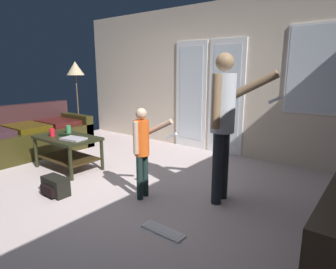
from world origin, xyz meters
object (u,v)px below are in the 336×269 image
object	(u,v)px
leather_couch	(26,138)
person_adult	(224,115)
loose_keyboard	(163,231)
laptop_closed	(73,139)
coffee_table	(68,146)
tv_remote_black	(64,135)
cup_near_edge	(68,129)
person_child	(143,145)
cup_by_laptop	(52,132)
backpack	(55,186)
floor_lamp	(75,72)

from	to	relation	value
leather_couch	person_adult	distance (m)	3.72
loose_keyboard	laptop_closed	size ratio (longest dim) A/B	1.32
coffee_table	tv_remote_black	xyz separation A→B (m)	(-0.10, 0.02, 0.15)
person_adult	loose_keyboard	world-z (taller)	person_adult
cup_near_edge	person_child	bearing A→B (deg)	-7.49
coffee_table	leather_couch	bearing A→B (deg)	-179.89
coffee_table	laptop_closed	size ratio (longest dim) A/B	2.90
loose_keyboard	cup_by_laptop	bearing A→B (deg)	170.68
loose_keyboard	backpack	bearing A→B (deg)	-174.40
person_child	person_adult	bearing A→B (deg)	32.14
person_adult	floor_lamp	world-z (taller)	floor_lamp
backpack	loose_keyboard	xyz separation A→B (m)	(1.53, 0.15, -0.10)
cup_near_edge	tv_remote_black	size ratio (longest dim) A/B	0.71
laptop_closed	backpack	bearing A→B (deg)	-62.19
person_adult	cup_by_laptop	bearing A→B (deg)	-168.56
leather_couch	backpack	world-z (taller)	leather_couch
leather_couch	coffee_table	xyz separation A→B (m)	(1.28, 0.00, 0.06)
loose_keyboard	person_child	bearing A→B (deg)	145.40
tv_remote_black	coffee_table	bearing A→B (deg)	-36.50
person_child	laptop_closed	size ratio (longest dim) A/B	3.16
person_adult	cup_by_laptop	xyz separation A→B (m)	(-2.56, -0.52, -0.43)
coffee_table	floor_lamp	size ratio (longest dim) A/B	0.59
floor_lamp	tv_remote_black	distance (m)	2.25
loose_keyboard	tv_remote_black	xyz separation A→B (m)	(-2.33, 0.53, 0.50)
leather_couch	cup_near_edge	size ratio (longest dim) A/B	17.85
coffee_table	floor_lamp	bearing A→B (deg)	140.21
backpack	cup_near_edge	xyz separation A→B (m)	(-0.92, 0.83, 0.45)
coffee_table	person_adult	xyz separation A→B (m)	(2.35, 0.41, 0.63)
cup_near_edge	tv_remote_black	xyz separation A→B (m)	(0.12, -0.15, -0.05)
loose_keyboard	tv_remote_black	world-z (taller)	tv_remote_black
floor_lamp	loose_keyboard	size ratio (longest dim) A/B	3.73
person_adult	loose_keyboard	bearing A→B (deg)	-97.00
tv_remote_black	leather_couch	bearing A→B (deg)	153.99
leather_couch	backpack	size ratio (longest dim) A/B	6.02
cup_by_laptop	tv_remote_black	xyz separation A→B (m)	(0.11, 0.13, -0.05)
person_child	cup_near_edge	bearing A→B (deg)	172.51
tv_remote_black	backpack	bearing A→B (deg)	-67.25
person_child	cup_near_edge	xyz separation A→B (m)	(-1.81, 0.24, -0.08)
person_child	leather_couch	bearing A→B (deg)	178.68
cup_near_edge	cup_by_laptop	bearing A→B (deg)	-89.21
backpack	coffee_table	bearing A→B (deg)	136.69
cup_near_edge	cup_by_laptop	size ratio (longest dim) A/B	1.01
loose_keyboard	cup_near_edge	bearing A→B (deg)	164.45
leather_couch	tv_remote_black	distance (m)	1.21
loose_keyboard	laptop_closed	xyz separation A→B (m)	(-2.01, 0.47, 0.50)
coffee_table	loose_keyboard	xyz separation A→B (m)	(2.24, -0.51, -0.35)
person_child	tv_remote_black	bearing A→B (deg)	177.12
loose_keyboard	cup_near_edge	xyz separation A→B (m)	(-2.45, 0.68, 0.55)
person_child	loose_keyboard	xyz separation A→B (m)	(0.64, -0.44, -0.63)
leather_couch	backpack	distance (m)	2.10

